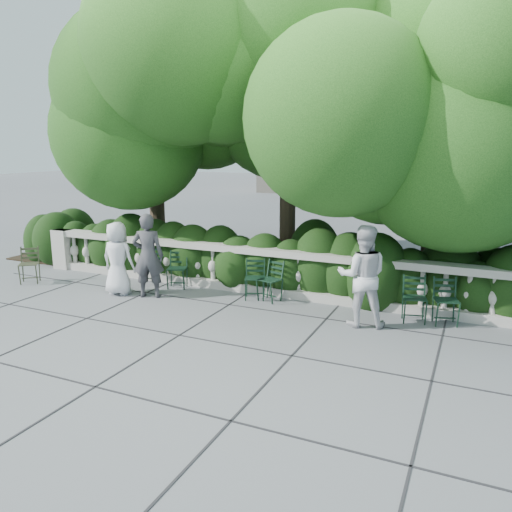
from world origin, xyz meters
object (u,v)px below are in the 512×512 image
at_px(chair_b, 176,290).
at_px(chair_c, 265,303).
at_px(person_woman_grey, 148,256).
at_px(person_businessman, 118,258).
at_px(chair_weathered, 29,284).
at_px(chair_e, 254,301).
at_px(chair_a, 150,285).
at_px(chair_f, 446,327).
at_px(chair_d, 414,324).
at_px(person_casual_man, 362,276).

bearing_deg(chair_b, chair_c, -19.87).
relative_size(chair_c, person_woman_grey, 0.48).
bearing_deg(chair_c, person_woman_grey, -149.14).
xyz_separation_m(chair_c, person_businessman, (-3.07, -0.73, 0.77)).
xyz_separation_m(chair_weathered, person_woman_grey, (3.08, 0.36, 0.88)).
bearing_deg(chair_e, chair_a, 157.11).
bearing_deg(chair_e, chair_weathered, 169.97).
height_order(chair_f, person_woman_grey, person_woman_grey).
relative_size(chair_a, chair_d, 1.00).
height_order(chair_a, chair_c, same).
bearing_deg(person_casual_man, chair_f, -175.58).
bearing_deg(chair_a, person_casual_man, -27.17).
xyz_separation_m(chair_c, chair_e, (-0.24, -0.00, 0.00)).
bearing_deg(chair_d, chair_weathered, 172.26).
relative_size(person_businessman, person_woman_grey, 0.88).
relative_size(chair_c, chair_e, 1.00).
bearing_deg(chair_c, person_casual_man, 2.70).
height_order(chair_e, person_businessman, person_businessman).
bearing_deg(chair_d, chair_b, 164.86).
bearing_deg(person_woman_grey, chair_d, 164.73).
bearing_deg(chair_weathered, chair_b, -19.88).
relative_size(chair_b, chair_weathered, 1.00).
distance_m(person_businessman, person_woman_grey, 0.72).
distance_m(chair_d, chair_e, 3.14).
height_order(person_businessman, person_woman_grey, person_woman_grey).
bearing_deg(chair_a, chair_e, -22.63).
distance_m(chair_f, chair_weathered, 8.92).
bearing_deg(person_businessman, chair_a, -105.03).
distance_m(chair_a, person_casual_man, 5.03).
distance_m(chair_b, person_businessman, 1.42).
xyz_separation_m(chair_d, chair_weathered, (-8.33, -0.94, 0.00)).
distance_m(chair_a, chair_c, 2.88).
xyz_separation_m(chair_a, chair_c, (2.88, -0.09, 0.00)).
distance_m(chair_a, person_businessman, 1.14).
height_order(chair_b, chair_d, same).
xyz_separation_m(chair_b, person_businessman, (-0.92, -0.75, 0.77)).
relative_size(chair_a, chair_c, 1.00).
height_order(chair_e, chair_weathered, same).
bearing_deg(chair_a, chair_f, -21.24).
relative_size(chair_a, chair_weathered, 1.00).
bearing_deg(chair_f, chair_a, 162.49).
bearing_deg(chair_a, person_woman_grey, -74.79).
bearing_deg(chair_f, person_businessman, 169.73).
bearing_deg(person_woman_grey, chair_weathered, -14.73).
height_order(chair_e, person_woman_grey, person_woman_grey).
bearing_deg(person_businessman, chair_e, -167.79).
height_order(chair_f, person_businessman, person_businessman).
height_order(chair_d, chair_weathered, same).
height_order(chair_e, person_casual_man, person_casual_man).
xyz_separation_m(chair_weathered, person_casual_man, (7.47, 0.53, 0.89)).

